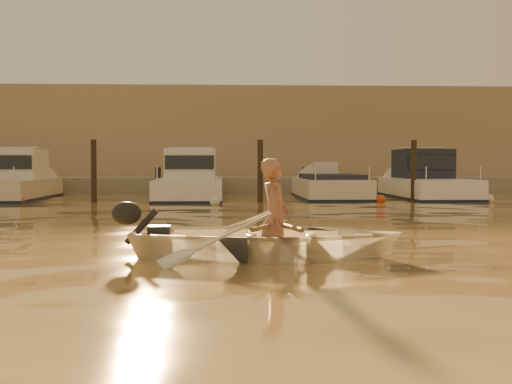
{
  "coord_description": "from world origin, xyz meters",
  "views": [
    {
      "loc": [
        -1.51,
        -9.05,
        1.28
      ],
      "look_at": [
        -0.86,
        3.51,
        0.75
      ],
      "focal_mm": 50.0,
      "sensor_mm": 36.0,
      "label": 1
    }
  ],
  "objects": [
    {
      "name": "fender_c",
      "position": [
        -1.65,
        12.2,
        0.1
      ],
      "size": [
        0.3,
        0.3,
        0.3
      ],
      "primitive_type": "sphere",
      "color": "silver",
      "rests_on": "ground_plane"
    },
    {
      "name": "outboard_motor",
      "position": [
        -2.35,
        0.69,
        0.28
      ],
      "size": [
        0.94,
        0.5,
        0.7
      ],
      "primitive_type": null,
      "rotation": [
        0.0,
        0.0,
        -0.12
      ],
      "color": "black",
      "rests_on": "dinghy"
    },
    {
      "name": "piling_1",
      "position": [
        -5.5,
        13.8,
        0.9
      ],
      "size": [
        0.18,
        0.18,
        2.2
      ],
      "primitive_type": "cylinder",
      "color": "#2D2319",
      "rests_on": "ground_plane"
    },
    {
      "name": "moored_boat_2",
      "position": [
        -2.53,
        16.0,
        0.62
      ],
      "size": [
        2.2,
        7.4,
        1.75
      ],
      "primitive_type": null,
      "color": "white",
      "rests_on": "ground_plane"
    },
    {
      "name": "waterfront_building",
      "position": [
        0.0,
        27.0,
        2.4
      ],
      "size": [
        46.0,
        7.0,
        4.8
      ],
      "primitive_type": "cube",
      "color": "#9E8466",
      "rests_on": "quay"
    },
    {
      "name": "fender_b",
      "position": [
        -7.71,
        13.3,
        0.1
      ],
      "size": [
        0.3,
        0.3,
        0.3
      ],
      "primitive_type": "sphere",
      "color": "red",
      "rests_on": "ground_plane"
    },
    {
      "name": "piling_3",
      "position": [
        4.8,
        13.8,
        0.9
      ],
      "size": [
        0.18,
        0.18,
        2.2
      ],
      "primitive_type": "cylinder",
      "color": "#2D2319",
      "rests_on": "ground_plane"
    },
    {
      "name": "moored_boat_1",
      "position": [
        -8.72,
        16.0,
        0.62
      ],
      "size": [
        2.25,
        6.69,
        1.75
      ],
      "primitive_type": null,
      "color": "beige",
      "rests_on": "ground_plane"
    },
    {
      "name": "fender_e",
      "position": [
        7.14,
        13.34,
        0.1
      ],
      "size": [
        0.3,
        0.3,
        0.3
      ],
      "primitive_type": "sphere",
      "color": "silver",
      "rests_on": "ground_plane"
    },
    {
      "name": "fender_d",
      "position": [
        3.61,
        13.28,
        0.1
      ],
      "size": [
        0.3,
        0.3,
        0.3
      ],
      "primitive_type": "sphere",
      "color": "#C44017",
      "rests_on": "ground_plane"
    },
    {
      "name": "oar_starboard",
      "position": [
        -0.81,
        0.51,
        0.42
      ],
      "size": [
        0.66,
        2.03,
        0.13
      ],
      "primitive_type": "cylinder",
      "rotation": [
        1.54,
        0.0,
        -0.29
      ],
      "color": "brown",
      "rests_on": "dinghy"
    },
    {
      "name": "ground_plane",
      "position": [
        0.0,
        0.0,
        0.0
      ],
      "size": [
        160.0,
        160.0,
        0.0
      ],
      "primitive_type": "plane",
      "color": "olive",
      "rests_on": "ground"
    },
    {
      "name": "dinghy",
      "position": [
        -0.86,
        0.51,
        0.25
      ],
      "size": [
        3.9,
        2.99,
        0.75
      ],
      "primitive_type": "imported",
      "rotation": [
        0.0,
        0.0,
        1.45
      ],
      "color": "white",
      "rests_on": "ground_plane"
    },
    {
      "name": "moored_boat_4",
      "position": [
        5.89,
        16.0,
        0.62
      ],
      "size": [
        2.19,
        6.76,
        1.75
      ],
      "primitive_type": null,
      "color": "white",
      "rests_on": "ground_plane"
    },
    {
      "name": "person",
      "position": [
        -0.76,
        0.5,
        0.51
      ],
      "size": [
        0.46,
        0.64,
        1.63
      ],
      "primitive_type": "imported",
      "rotation": [
        0.0,
        0.0,
        1.45
      ],
      "color": "#9D644E",
      "rests_on": "dinghy"
    },
    {
      "name": "piling_2",
      "position": [
        -0.2,
        13.8,
        0.9
      ],
      "size": [
        0.18,
        0.18,
        2.2
      ],
      "primitive_type": "cylinder",
      "color": "#2D2319",
      "rests_on": "ground_plane"
    },
    {
      "name": "quay",
      "position": [
        0.0,
        21.5,
        0.15
      ],
      "size": [
        52.0,
        4.0,
        1.0
      ],
      "primitive_type": "cube",
      "color": "gray",
      "rests_on": "ground_plane"
    },
    {
      "name": "oar_port",
      "position": [
        -0.62,
        0.49,
        0.42
      ],
      "size": [
        0.25,
        2.1,
        0.13
      ],
      "primitive_type": "cylinder",
      "rotation": [
        1.54,
        0.0,
        0.09
      ],
      "color": "brown",
      "rests_on": "dinghy"
    },
    {
      "name": "moored_boat_3",
      "position": [
        2.4,
        16.0,
        0.22
      ],
      "size": [
        2.16,
        6.19,
        0.95
      ],
      "primitive_type": null,
      "color": "beige",
      "rests_on": "ground_plane"
    }
  ]
}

